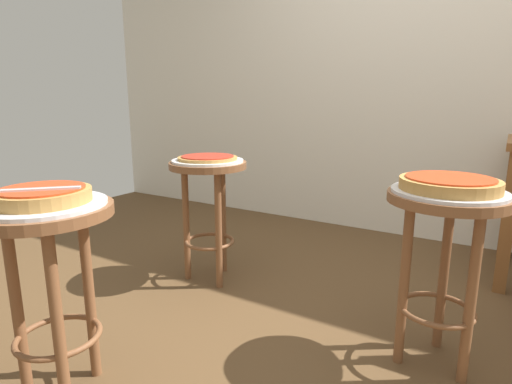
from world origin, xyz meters
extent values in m
plane|color=brown|center=(0.00, 0.00, 0.00)|extent=(6.00, 6.00, 0.00)
cube|color=silver|center=(0.00, 1.65, 1.50)|extent=(6.00, 0.10, 3.00)
cylinder|color=brown|center=(-0.73, -0.77, 0.65)|extent=(0.41, 0.41, 0.03)
cylinder|color=brown|center=(-0.73, -0.65, 0.31)|extent=(0.04, 0.04, 0.63)
cylinder|color=brown|center=(-0.84, -0.84, 0.31)|extent=(0.04, 0.04, 0.63)
cylinder|color=brown|center=(-0.62, -0.84, 0.31)|extent=(0.04, 0.04, 0.63)
torus|color=brown|center=(-0.73, -0.77, 0.22)|extent=(0.27, 0.27, 0.02)
cylinder|color=silver|center=(-0.73, -0.77, 0.67)|extent=(0.37, 0.37, 0.01)
cylinder|color=#B78442|center=(-0.73, -0.77, 0.70)|extent=(0.28, 0.28, 0.04)
cylinder|color=red|center=(-0.73, -0.77, 0.72)|extent=(0.25, 0.25, 0.01)
cylinder|color=brown|center=(0.31, 0.07, 0.65)|extent=(0.41, 0.41, 0.03)
cylinder|color=brown|center=(0.31, 0.20, 0.31)|extent=(0.04, 0.04, 0.63)
cylinder|color=brown|center=(0.20, 0.01, 0.31)|extent=(0.04, 0.04, 0.63)
cylinder|color=brown|center=(0.42, 0.01, 0.31)|extent=(0.04, 0.04, 0.63)
torus|color=brown|center=(0.31, 0.07, 0.22)|extent=(0.27, 0.27, 0.02)
cylinder|color=silver|center=(0.31, 0.07, 0.67)|extent=(0.39, 0.39, 0.01)
cylinder|color=#B78442|center=(0.31, 0.07, 0.70)|extent=(0.33, 0.33, 0.04)
cylinder|color=red|center=(0.31, 0.07, 0.72)|extent=(0.29, 0.29, 0.01)
cylinder|color=brown|center=(-0.88, 0.24, 0.65)|extent=(0.41, 0.41, 0.03)
cylinder|color=brown|center=(-0.88, 0.36, 0.31)|extent=(0.04, 0.04, 0.63)
cylinder|color=brown|center=(-0.99, 0.17, 0.31)|extent=(0.04, 0.04, 0.63)
cylinder|color=brown|center=(-0.77, 0.17, 0.31)|extent=(0.04, 0.04, 0.63)
torus|color=brown|center=(-0.88, 0.24, 0.22)|extent=(0.27, 0.27, 0.02)
cylinder|color=silver|center=(-0.88, 0.24, 0.67)|extent=(0.38, 0.38, 0.01)
cylinder|color=#B78442|center=(-0.88, 0.24, 0.68)|extent=(0.32, 0.32, 0.01)
cylinder|color=red|center=(-0.88, 0.24, 0.69)|extent=(0.28, 0.28, 0.01)
cube|color=brown|center=(0.51, 0.90, 0.37)|extent=(0.06, 0.06, 0.74)
cube|color=brown|center=(0.51, 1.48, 0.37)|extent=(0.06, 0.06, 0.74)
cube|color=silver|center=(-0.70, -0.79, 0.72)|extent=(0.17, 0.17, 0.01)
camera|label=1|loc=(0.47, -1.47, 0.98)|focal=28.87mm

